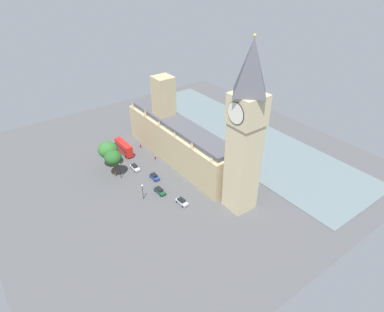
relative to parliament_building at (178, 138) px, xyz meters
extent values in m
plane|color=#4C4C4F|center=(1.99, 1.22, -8.28)|extent=(128.64, 128.64, 0.00)
cube|color=slate|center=(-30.16, 1.22, -8.16)|extent=(34.35, 115.78, 0.25)
cube|color=tan|center=(-0.01, 1.22, -1.52)|extent=(11.74, 55.36, 13.53)
cube|color=tan|center=(-0.01, -8.74, 6.46)|extent=(6.73, 6.73, 29.49)
cube|color=#4C4C54|center=(-0.01, 1.22, 6.05)|extent=(8.93, 53.14, 1.60)
cone|color=tan|center=(5.46, -23.69, 6.60)|extent=(1.20, 1.20, 2.70)
cone|color=tan|center=(5.46, -13.72, 6.78)|extent=(1.20, 1.20, 3.05)
cone|color=tan|center=(5.46, -3.76, 6.43)|extent=(1.20, 1.20, 2.37)
cone|color=tan|center=(5.46, 6.20, 6.16)|extent=(1.20, 1.20, 1.81)
cone|color=tan|center=(5.46, 16.17, 6.61)|extent=(1.20, 1.20, 2.71)
cone|color=tan|center=(5.46, 26.13, 6.17)|extent=(1.20, 1.20, 1.83)
cube|color=#CCBA8E|center=(0.85, 34.41, 5.87)|extent=(7.55, 7.55, 28.31)
cube|color=#CCBA8E|center=(0.85, 34.41, 24.26)|extent=(8.31, 8.31, 8.46)
cylinder|color=silver|center=(5.15, 34.41, 24.26)|extent=(0.25, 5.74, 5.74)
torus|color=black|center=(5.15, 34.41, 24.26)|extent=(0.24, 5.98, 5.98)
cylinder|color=silver|center=(0.85, 30.11, 24.26)|extent=(5.74, 0.25, 5.74)
torus|color=black|center=(0.85, 30.11, 24.26)|extent=(5.98, 0.24, 5.98)
pyramid|color=#4C4C54|center=(0.85, 34.41, 35.44)|extent=(8.31, 8.31, 13.90)
sphere|color=gold|center=(0.85, 34.41, 42.79)|extent=(0.80, 0.80, 0.80)
cube|color=red|center=(15.21, -15.12, -5.63)|extent=(2.50, 10.50, 4.20)
cube|color=black|center=(15.21, -15.12, -5.55)|extent=(2.56, 10.10, 0.70)
cylinder|color=black|center=(16.36, -18.79, -7.73)|extent=(0.35, 1.10, 1.10)
cylinder|color=black|center=(14.06, -18.79, -7.73)|extent=(0.35, 1.10, 1.10)
cylinder|color=black|center=(16.36, -11.44, -7.73)|extent=(0.35, 1.10, 1.10)
cylinder|color=black|center=(14.06, -11.44, -7.73)|extent=(0.35, 1.10, 1.10)
cube|color=silver|center=(17.30, -2.54, -7.57)|extent=(1.85, 4.45, 0.75)
cube|color=black|center=(17.30, -2.76, -6.87)|extent=(1.54, 2.49, 0.65)
cylinder|color=black|center=(16.47, -1.12, -7.94)|extent=(0.25, 0.68, 0.68)
cylinder|color=black|center=(18.14, -1.13, -7.94)|extent=(0.25, 0.68, 0.68)
cylinder|color=black|center=(16.46, -3.96, -7.94)|extent=(0.25, 0.68, 0.68)
cylinder|color=black|center=(18.12, -3.97, -7.94)|extent=(0.25, 0.68, 0.68)
cube|color=navy|center=(14.62, 6.66, -7.57)|extent=(1.85, 4.29, 0.75)
cube|color=black|center=(14.62, 6.45, -6.87)|extent=(1.55, 2.41, 0.65)
cylinder|color=black|center=(13.79, 8.04, -7.94)|extent=(0.25, 0.68, 0.68)
cylinder|color=black|center=(15.46, 8.03, -7.94)|extent=(0.25, 0.68, 0.68)
cylinder|color=black|center=(13.78, 5.30, -7.94)|extent=(0.25, 0.68, 0.68)
cylinder|color=black|center=(15.44, 5.29, -7.94)|extent=(0.25, 0.68, 0.68)
cube|color=#19472D|center=(17.38, 14.51, -7.57)|extent=(2.02, 4.85, 0.75)
cube|color=black|center=(17.39, 14.28, -6.87)|extent=(1.63, 2.74, 0.65)
cylinder|color=black|center=(16.49, 16.00, -7.94)|extent=(0.28, 0.69, 0.68)
cylinder|color=black|center=(18.13, 16.08, -7.94)|extent=(0.28, 0.69, 0.68)
cylinder|color=black|center=(16.63, 12.95, -7.94)|extent=(0.28, 0.69, 0.68)
cylinder|color=black|center=(18.27, 13.02, -7.94)|extent=(0.28, 0.69, 0.68)
cube|color=#B7B7BC|center=(14.72, 23.38, -7.57)|extent=(2.12, 4.59, 0.75)
cube|color=black|center=(14.74, 23.16, -6.87)|extent=(1.71, 2.60, 0.65)
cylinder|color=black|center=(13.79, 24.76, -7.94)|extent=(0.29, 0.69, 0.68)
cylinder|color=black|center=(15.47, 24.86, -7.94)|extent=(0.29, 0.69, 0.68)
cylinder|color=black|center=(13.97, 21.90, -7.94)|extent=(0.29, 0.69, 0.68)
cylinder|color=black|center=(15.65, 22.00, -7.94)|extent=(0.29, 0.69, 0.68)
cylinder|color=maroon|center=(7.83, -4.05, -7.59)|extent=(0.65, 0.65, 1.38)
sphere|color=beige|center=(7.83, -4.05, -6.77)|extent=(0.27, 0.27, 0.27)
cube|color=black|center=(8.04, -3.84, -7.52)|extent=(0.30, 0.30, 0.25)
cylinder|color=maroon|center=(7.98, -15.14, -7.57)|extent=(0.66, 0.66, 1.42)
sphere|color=#8C6647|center=(7.98, -15.14, -6.73)|extent=(0.27, 0.27, 0.27)
cube|color=maroon|center=(8.16, -15.38, -7.50)|extent=(0.33, 0.27, 0.26)
cylinder|color=brown|center=(24.75, -3.04, -5.55)|extent=(0.56, 0.56, 5.48)
ellipsoid|color=#235623|center=(24.75, -3.04, -0.56)|extent=(5.99, 5.99, 5.10)
cylinder|color=brown|center=(23.63, -9.77, -6.03)|extent=(0.56, 0.56, 4.50)
ellipsoid|color=#2D6628|center=(23.63, -9.77, -1.16)|extent=(7.00, 7.00, 5.95)
cylinder|color=black|center=(23.22, 14.01, -5.74)|extent=(0.18, 0.18, 5.08)
sphere|color=#F2EAC6|center=(23.22, 14.01, -2.92)|extent=(0.56, 0.56, 0.56)
cylinder|color=black|center=(23.72, -0.78, -5.51)|extent=(0.18, 0.18, 5.54)
sphere|color=#F2EAC6|center=(23.72, -0.78, -2.46)|extent=(0.56, 0.56, 0.56)
camera|label=1|loc=(60.53, 90.46, 59.94)|focal=31.31mm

